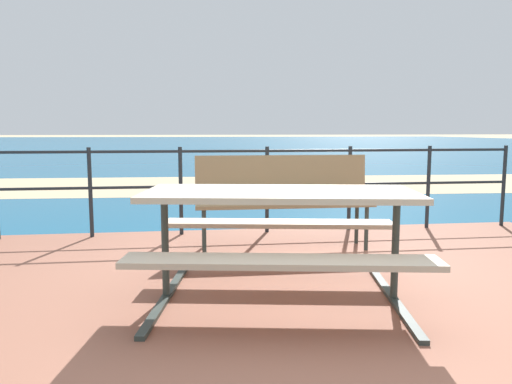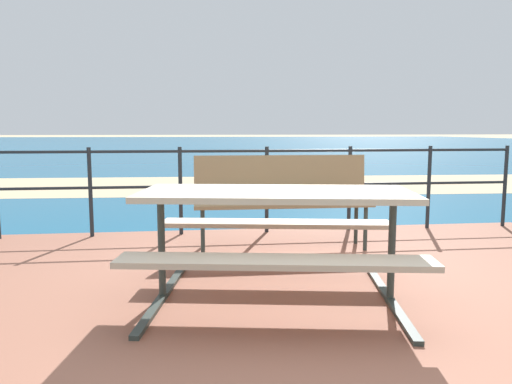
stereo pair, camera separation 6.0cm
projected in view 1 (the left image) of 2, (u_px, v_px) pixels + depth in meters
name	position (u px, v px, depth m)	size (l,w,h in m)	color
ground_plane	(321.00, 311.00, 3.39)	(240.00, 240.00, 0.00)	tan
patio_paving	(321.00, 307.00, 3.39)	(6.40, 5.20, 0.06)	#935B47
sea_water	(200.00, 144.00, 42.72)	(90.00, 90.00, 0.01)	#145B84
beach_strip	(229.00, 185.00, 11.09)	(54.00, 3.90, 0.01)	tan
picnic_table	(280.00, 217.00, 3.37)	(2.03, 1.70, 0.77)	#BCAD93
park_bench	(283.00, 192.00, 4.94)	(1.75, 0.44, 0.93)	#8C704C
railing_fence	(267.00, 179.00, 5.66)	(5.94, 0.04, 0.99)	#1E2328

